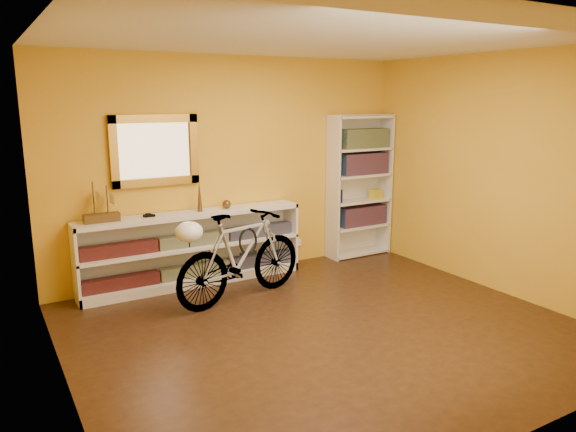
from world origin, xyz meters
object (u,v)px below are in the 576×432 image
bookcase (359,186)px  bicycle (241,256)px  console_unit (193,248)px  helmet (189,232)px

bookcase → bicycle: (-2.12, -0.75, -0.47)m
console_unit → bookcase: bookcase is taller
console_unit → bicycle: size_ratio=1.58×
console_unit → helmet: (-0.35, -0.87, 0.43)m
console_unit → bookcase: size_ratio=1.37×
bicycle → helmet: size_ratio=6.06×
bookcase → bicycle: 2.30m
bookcase → bicycle: bookcase is taller
bookcase → helmet: bearing=-161.9°
bookcase → helmet: (-2.74, -0.89, -0.10)m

